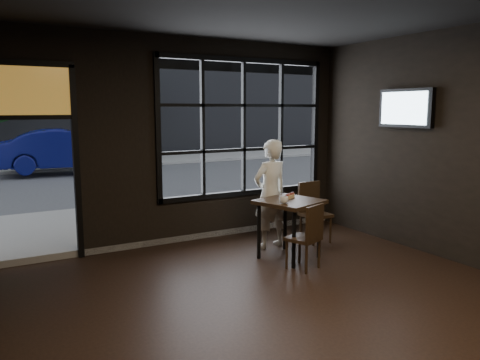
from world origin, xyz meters
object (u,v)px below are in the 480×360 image
navy_car (67,150)px  man (270,194)px  chair_near (303,236)px  cafe_table (289,229)px

navy_car → man: bearing=-166.6°
chair_near → man: size_ratio=0.53×
cafe_table → chair_near: (-0.09, -0.45, 0.02)m
man → navy_car: bearing=-89.1°
cafe_table → navy_car: 10.76m
chair_near → navy_car: size_ratio=0.21×
cafe_table → chair_near: size_ratio=0.96×
cafe_table → chair_near: chair_near is taller
man → navy_car: man is taller
cafe_table → navy_car: (-1.23, 10.69, 0.36)m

